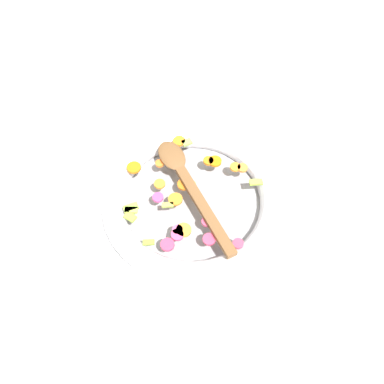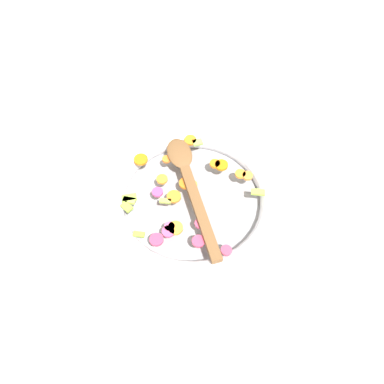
# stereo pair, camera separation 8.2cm
# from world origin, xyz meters

# --- Properties ---
(ground_plane) EXTENTS (4.00, 4.00, 0.00)m
(ground_plane) POSITION_xyz_m (0.00, 0.00, 0.00)
(ground_plane) COLOR silver
(skillet) EXTENTS (0.41, 0.41, 0.05)m
(skillet) POSITION_xyz_m (0.00, 0.00, 0.02)
(skillet) COLOR gray
(skillet) RESTS_ON ground_plane
(chopped_vegetables) EXTENTS (0.32, 0.32, 0.01)m
(chopped_vegetables) POSITION_xyz_m (-0.02, -0.00, 0.05)
(chopped_vegetables) COLOR orange
(chopped_vegetables) RESTS_ON skillet
(wooden_spoon) EXTENTS (0.12, 0.32, 0.01)m
(wooden_spoon) POSITION_xyz_m (-0.01, 0.02, 0.06)
(wooden_spoon) COLOR brown
(wooden_spoon) RESTS_ON chopped_vegetables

